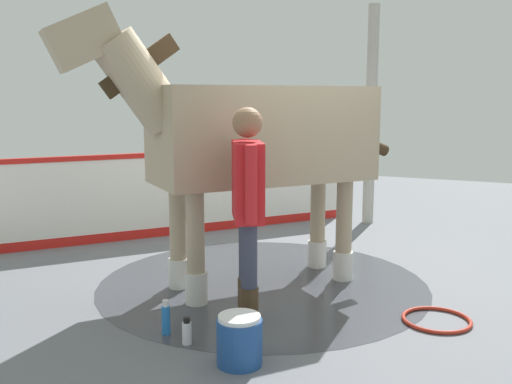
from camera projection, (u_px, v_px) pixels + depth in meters
ground_plane at (294, 279)px, 5.85m from camera, size 16.00×16.00×0.02m
wet_patch at (263, 283)px, 5.69m from camera, size 3.24×3.24×0.00m
barrier_wall at (184, 196)px, 7.69m from camera, size 3.82×3.21×1.11m
roof_post_far at (371, 116)px, 8.21m from camera, size 0.16×0.16×3.10m
horse at (251, 137)px, 5.40m from camera, size 2.76×2.36×2.57m
handler at (248, 201)px, 4.51m from camera, size 0.62×0.44×1.75m
wash_bucket at (239, 340)px, 3.94m from camera, size 0.32×0.32×0.35m
bottle_shampoo at (187, 332)px, 4.27m from camera, size 0.07×0.07×0.21m
bottle_spray at (166, 319)px, 4.44m from camera, size 0.07×0.07×0.28m
hose_coil at (437, 320)px, 4.71m from camera, size 0.56×0.56×0.03m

